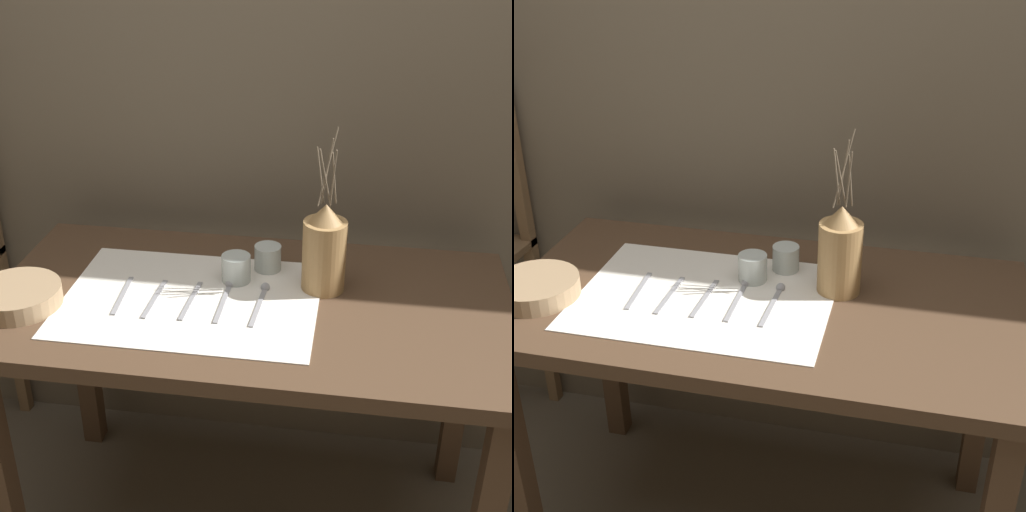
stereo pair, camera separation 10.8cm
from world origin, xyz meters
TOP-DOWN VIEW (x-y plane):
  - stone_wall_back at (0.00, 0.46)m, footprint 7.00×0.06m
  - wooden_table at (0.00, 0.00)m, footprint 1.29×0.69m
  - linen_cloth at (-0.14, -0.03)m, footprint 0.63×0.46m
  - pitcher_with_flowers at (0.18, 0.08)m, footprint 0.11×0.11m
  - wooden_bowl at (-0.55, -0.12)m, footprint 0.21×0.21m
  - glass_tumbler_near at (-0.05, 0.08)m, footprint 0.07×0.07m
  - glass_tumbler_far at (0.02, 0.15)m, footprint 0.07×0.07m
  - knife_center at (-0.31, -0.04)m, footprint 0.02×0.18m
  - fork_inner at (-0.23, -0.05)m, footprint 0.02×0.18m
  - fork_outer at (-0.14, -0.04)m, footprint 0.02×0.18m
  - spoon_outer at (-0.06, 0.02)m, footprint 0.02×0.19m
  - spoon_inner at (0.03, 0.01)m, footprint 0.03×0.19m

SIDE VIEW (x-z plane):
  - wooden_table at x=0.00m, z-range 0.28..1.06m
  - linen_cloth at x=-0.14m, z-range 0.78..0.78m
  - knife_center at x=-0.31m, z-range 0.78..0.78m
  - fork_inner at x=-0.23m, z-range 0.78..0.78m
  - fork_outer at x=-0.14m, z-range 0.78..0.78m
  - spoon_outer at x=-0.06m, z-range 0.77..0.79m
  - spoon_inner at x=0.03m, z-range 0.77..0.79m
  - wooden_bowl at x=-0.55m, z-range 0.78..0.82m
  - glass_tumbler_far at x=0.02m, z-range 0.78..0.85m
  - glass_tumbler_near at x=-0.05m, z-range 0.78..0.85m
  - pitcher_with_flowers at x=0.18m, z-range 0.68..1.09m
  - stone_wall_back at x=0.00m, z-range 0.00..2.40m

